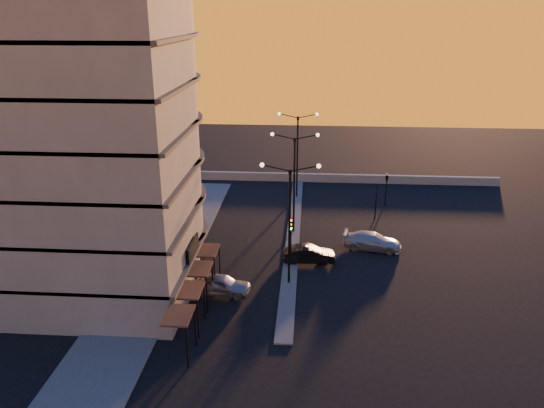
{
  "coord_description": "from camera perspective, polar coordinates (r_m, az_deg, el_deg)",
  "views": [
    {
      "loc": [
        1.36,
        -35.95,
        19.54
      ],
      "look_at": [
        -1.72,
        5.81,
        4.31
      ],
      "focal_mm": 35.0,
      "sensor_mm": 36.0,
      "label": 1
    }
  ],
  "objects": [
    {
      "name": "car_sedan",
      "position": [
        43.99,
        4.01,
        -5.42
      ],
      "size": [
        4.34,
        1.71,
        1.41
      ],
      "primitive_type": "imported",
      "rotation": [
        0.0,
        0.0,
        1.62
      ],
      "color": "black",
      "rests_on": "ground"
    },
    {
      "name": "streetlamp_far",
      "position": [
        57.67,
        2.75,
        5.97
      ],
      "size": [
        4.32,
        0.32,
        9.51
      ],
      "color": "black",
      "rests_on": "ground"
    },
    {
      "name": "parapet",
      "position": [
        64.81,
        4.6,
        2.84
      ],
      "size": [
        44.0,
        0.5,
        1.0
      ],
      "primitive_type": "cube",
      "color": "gray",
      "rests_on": "ground"
    },
    {
      "name": "median",
      "position": [
        49.92,
        2.32,
        -2.99
      ],
      "size": [
        1.2,
        36.0,
        0.12
      ],
      "primitive_type": "cube",
      "color": "#494947",
      "rests_on": "ground"
    },
    {
      "name": "traffic_light_main",
      "position": [
        42.26,
        2.03,
        -3.23
      ],
      "size": [
        0.28,
        0.44,
        4.25
      ],
      "color": "black",
      "rests_on": "ground"
    },
    {
      "name": "streetlamp_near",
      "position": [
        38.58,
        1.91,
        -1.21
      ],
      "size": [
        4.32,
        0.32,
        9.51
      ],
      "color": "black",
      "rests_on": "ground"
    },
    {
      "name": "sidewalk_west",
      "position": [
        46.0,
        -11.2,
        -5.48
      ],
      "size": [
        5.0,
        40.0,
        0.12
      ],
      "primitive_type": "cube",
      "color": "#494947",
      "rests_on": "ground"
    },
    {
      "name": "building",
      "position": [
        39.85,
        -18.73,
        7.9
      ],
      "size": [
        14.35,
        17.08,
        25.0
      ],
      "color": "slate",
      "rests_on": "ground"
    },
    {
      "name": "car_hatchback",
      "position": [
        39.38,
        -5.55,
        -8.61
      ],
      "size": [
        4.54,
        2.15,
        1.5
      ],
      "primitive_type": "imported",
      "rotation": [
        0.0,
        0.0,
        1.48
      ],
      "color": "gray",
      "rests_on": "ground"
    },
    {
      "name": "ground",
      "position": [
        40.93,
        1.82,
        -8.53
      ],
      "size": [
        120.0,
        120.0,
        0.0
      ],
      "primitive_type": "plane",
      "color": "black",
      "rests_on": "ground"
    },
    {
      "name": "car_wagon",
      "position": [
        47.05,
        10.74,
        -3.95
      ],
      "size": [
        5.36,
        3.02,
        1.47
      ],
      "primitive_type": "imported",
      "rotation": [
        0.0,
        0.0,
        1.37
      ],
      "color": "#A6A9AE",
      "rests_on": "ground"
    },
    {
      "name": "signal_east_b",
      "position": [
        56.98,
        12.26,
        2.75
      ],
      "size": [
        0.42,
        1.99,
        3.6
      ],
      "color": "black",
      "rests_on": "ground"
    },
    {
      "name": "streetlamp_mid",
      "position": [
        48.03,
        2.41,
        3.09
      ],
      "size": [
        4.32,
        0.32,
        9.51
      ],
      "color": "black",
      "rests_on": "ground"
    },
    {
      "name": "signal_east_a",
      "position": [
        53.37,
        11.12,
        0.34
      ],
      "size": [
        0.13,
        0.16,
        3.6
      ],
      "color": "black",
      "rests_on": "ground"
    }
  ]
}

